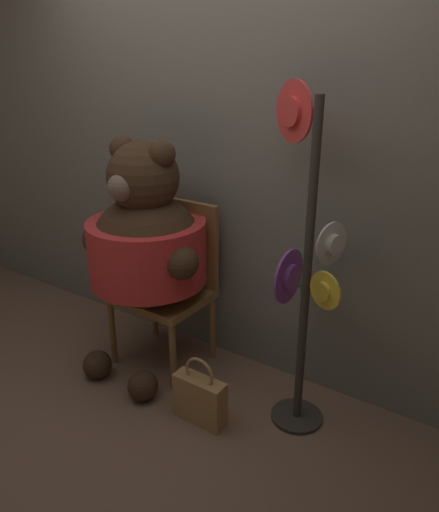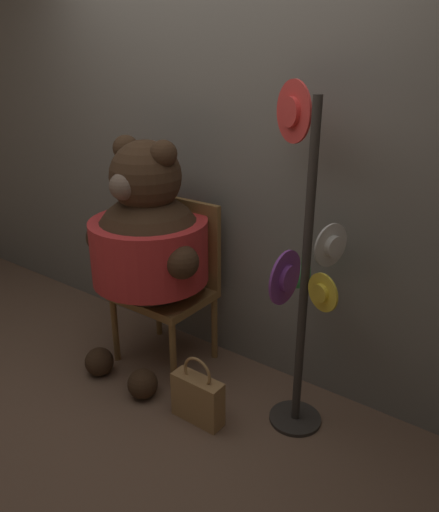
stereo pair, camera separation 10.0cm
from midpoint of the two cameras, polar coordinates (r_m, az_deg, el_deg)
name	(u,v)px [view 2 (the right image)]	position (r m, az deg, el deg)	size (l,w,h in m)	color
ground_plane	(152,396)	(3.04, -6.70, -15.64)	(14.00, 14.00, 0.00)	brown
wall_back	(225,141)	(2.99, 1.57, 13.00)	(8.00, 0.10, 2.76)	slate
chair	(172,276)	(3.14, -4.53, -2.30)	(0.55, 0.46, 1.03)	olive
teddy_bear	(148,243)	(2.94, -7.17, 1.47)	(0.83, 0.74, 1.43)	#3D2819
hat_display_rack	(303,270)	(2.46, 10.71, -1.56)	(0.49, 0.58, 1.75)	#332D28
handbag_on_ground	(198,398)	(2.78, -1.44, -15.90)	(0.29, 0.10, 0.39)	#A87A47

